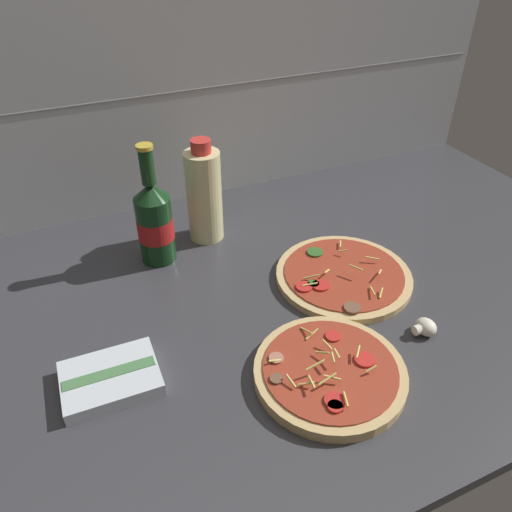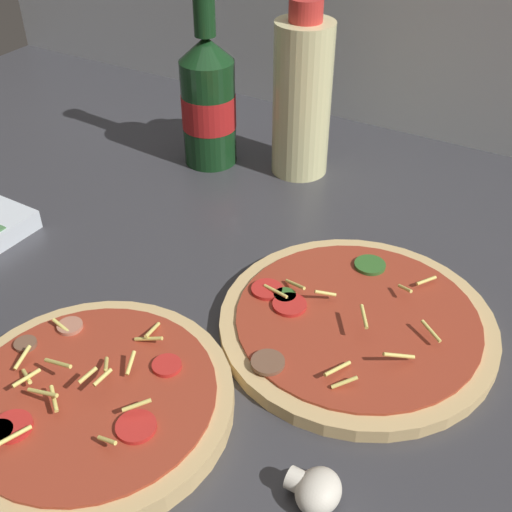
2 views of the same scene
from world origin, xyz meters
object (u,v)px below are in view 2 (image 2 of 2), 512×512
object	(u,v)px
oil_bottle	(302,97)
mushroom_left	(316,490)
pizza_near	(92,401)
pizza_far	(356,323)
beer_bottle	(208,99)

from	to	relation	value
oil_bottle	mushroom_left	distance (cm)	52.99
mushroom_left	oil_bottle	bearing A→B (deg)	118.36
pizza_near	pizza_far	xyz separation A→B (cm)	(15.91, 21.02, -0.27)
beer_bottle	mushroom_left	world-z (taller)	beer_bottle
pizza_far	oil_bottle	world-z (taller)	oil_bottle
pizza_far	mushroom_left	world-z (taller)	pizza_far
oil_bottle	mushroom_left	bearing A→B (deg)	-61.64
pizza_near	pizza_far	size ratio (longest dim) A/B	0.90
mushroom_left	pizza_near	bearing A→B (deg)	-175.15
beer_bottle	oil_bottle	world-z (taller)	beer_bottle
pizza_far	mushroom_left	bearing A→B (deg)	-75.99
oil_bottle	mushroom_left	size ratio (longest dim) A/B	5.49
pizza_far	beer_bottle	bearing A→B (deg)	144.90
pizza_far	beer_bottle	xyz separation A→B (cm)	(-32.26, 22.67, 8.51)
beer_bottle	pizza_far	bearing A→B (deg)	-35.10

